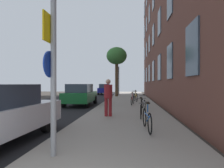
{
  "coord_description": "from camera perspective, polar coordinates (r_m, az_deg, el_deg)",
  "views": [
    {
      "loc": [
        1.28,
        -0.95,
        1.64
      ],
      "look_at": [
        0.13,
        10.1,
        1.63
      ],
      "focal_mm": 28.67,
      "sensor_mm": 36.0,
      "label": 1
    }
  ],
  "objects": [
    {
      "name": "road_asphalt",
      "position": [
        17.04,
        -13.97,
        -5.47
      ],
      "size": [
        7.0,
        38.0,
        0.01
      ],
      "primitive_type": "cube",
      "color": "black",
      "rests_on": "ground"
    },
    {
      "name": "sign_post",
      "position": [
        4.0,
        -18.47,
        5.12
      ],
      "size": [
        0.16,
        0.6,
        3.37
      ],
      "color": "gray",
      "rests_on": "sidewalk"
    },
    {
      "name": "bicycle_2",
      "position": [
        10.83,
        9.98,
        -6.14
      ],
      "size": [
        0.42,
        1.65,
        0.92
      ],
      "color": "black",
      "rests_on": "sidewalk"
    },
    {
      "name": "bicycle_3",
      "position": [
        13.19,
        6.55,
        -5.02
      ],
      "size": [
        0.42,
        1.58,
        0.92
      ],
      "color": "black",
      "rests_on": "sidewalk"
    },
    {
      "name": "bicycle_5",
      "position": [
        17.99,
        7.4,
        -3.68
      ],
      "size": [
        0.54,
        1.57,
        0.91
      ],
      "color": "black",
      "rests_on": "sidewalk"
    },
    {
      "name": "bicycle_1",
      "position": [
        8.44,
        9.28,
        -7.9
      ],
      "size": [
        0.42,
        1.69,
        0.92
      ],
      "color": "black",
      "rests_on": "sidewalk"
    },
    {
      "name": "pedestrian_0",
      "position": [
        8.43,
        -1.22,
        -3.54
      ],
      "size": [
        0.54,
        0.54,
        1.74
      ],
      "color": "maroon",
      "rests_on": "sidewalk"
    },
    {
      "name": "car_1",
      "position": [
        13.76,
        -10.01,
        -3.29
      ],
      "size": [
        1.97,
        4.05,
        1.62
      ],
      "color": "#19662D",
      "rests_on": "road_asphalt"
    },
    {
      "name": "bicycle_4",
      "position": [
        15.59,
        7.51,
        -4.21
      ],
      "size": [
        0.45,
        1.59,
        0.94
      ],
      "color": "black",
      "rests_on": "sidewalk"
    },
    {
      "name": "tree_near",
      "position": [
        22.22,
        1.48,
        8.66
      ],
      "size": [
        2.49,
        2.49,
        6.03
      ],
      "color": "#4C3823",
      "rests_on": "sidewalk"
    },
    {
      "name": "car_2",
      "position": [
        28.07,
        -2.25,
        -1.59
      ],
      "size": [
        1.87,
        4.26,
        1.62
      ],
      "color": "navy",
      "rests_on": "road_asphalt"
    },
    {
      "name": "sidewalk",
      "position": [
        16.03,
        5.3,
        -5.62
      ],
      "size": [
        4.2,
        38.0,
        0.12
      ],
      "primitive_type": "cube",
      "color": "gray",
      "rests_on": "ground"
    },
    {
      "name": "building_facade",
      "position": [
        16.63,
        14.83,
        19.91
      ],
      "size": [
        0.56,
        27.0,
        14.56
      ],
      "color": "brown",
      "rests_on": "ground"
    },
    {
      "name": "bicycle_0",
      "position": [
        6.08,
        11.09,
        -10.91
      ],
      "size": [
        0.42,
        1.67,
        0.94
      ],
      "color": "black",
      "rests_on": "sidewalk"
    },
    {
      "name": "traffic_light",
      "position": [
        25.4,
        1.95,
        2.73
      ],
      "size": [
        0.43,
        0.24,
        3.98
      ],
      "color": "black",
      "rests_on": "sidewalk"
    },
    {
      "name": "ground_plane",
      "position": [
        16.45,
        -7.04,
        -5.68
      ],
      "size": [
        41.8,
        41.8,
        0.0
      ],
      "primitive_type": "plane",
      "color": "#332D28"
    }
  ]
}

